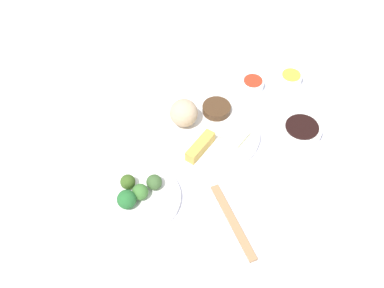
{
  "coord_description": "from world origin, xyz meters",
  "views": [
    {
      "loc": [
        0.74,
        0.3,
        1.0
      ],
      "look_at": [
        0.08,
        -0.05,
        0.06
      ],
      "focal_mm": 43.1,
      "sensor_mm": 36.0,
      "label": 1
    }
  ],
  "objects_px": {
    "broccoli_plate": "(141,198)",
    "sauce_ramekin_sweet_and_sour": "(251,84)",
    "main_plate": "(209,132)",
    "soy_sauce_bowl": "(301,131)",
    "sauce_ramekin_hot_mustard": "(291,79)",
    "chopsticks_pair": "(233,222)"
  },
  "relations": [
    {
      "from": "broccoli_plate",
      "to": "sauce_ramekin_sweet_and_sour",
      "type": "bearing_deg",
      "value": 169.75
    },
    {
      "from": "main_plate",
      "to": "broccoli_plate",
      "type": "height_order",
      "value": "main_plate"
    },
    {
      "from": "soy_sauce_bowl",
      "to": "sauce_ramekin_hot_mustard",
      "type": "bearing_deg",
      "value": -152.61
    },
    {
      "from": "soy_sauce_bowl",
      "to": "sauce_ramekin_sweet_and_sour",
      "type": "xyz_separation_m",
      "value": [
        -0.11,
        -0.19,
        -0.0
      ]
    },
    {
      "from": "sauce_ramekin_sweet_and_sour",
      "to": "sauce_ramekin_hot_mustard",
      "type": "bearing_deg",
      "value": 128.29
    },
    {
      "from": "main_plate",
      "to": "chopsticks_pair",
      "type": "distance_m",
      "value": 0.28
    },
    {
      "from": "chopsticks_pair",
      "to": "main_plate",
      "type": "bearing_deg",
      "value": -141.94
    },
    {
      "from": "soy_sauce_bowl",
      "to": "sauce_ramekin_sweet_and_sour",
      "type": "relative_size",
      "value": 1.65
    },
    {
      "from": "main_plate",
      "to": "sauce_ramekin_hot_mustard",
      "type": "relative_size",
      "value": 4.24
    },
    {
      "from": "sauce_ramekin_sweet_and_sour",
      "to": "sauce_ramekin_hot_mustard",
      "type": "xyz_separation_m",
      "value": [
        -0.08,
        0.1,
        0.0
      ]
    },
    {
      "from": "broccoli_plate",
      "to": "soy_sauce_bowl",
      "type": "relative_size",
      "value": 1.79
    },
    {
      "from": "sauce_ramekin_hot_mustard",
      "to": "broccoli_plate",
      "type": "bearing_deg",
      "value": -18.06
    },
    {
      "from": "broccoli_plate",
      "to": "sauce_ramekin_hot_mustard",
      "type": "distance_m",
      "value": 0.6
    },
    {
      "from": "broccoli_plate",
      "to": "sauce_ramekin_hot_mustard",
      "type": "relative_size",
      "value": 2.96
    },
    {
      "from": "soy_sauce_bowl",
      "to": "sauce_ramekin_hot_mustard",
      "type": "distance_m",
      "value": 0.21
    },
    {
      "from": "sauce_ramekin_sweet_and_sour",
      "to": "broccoli_plate",
      "type": "bearing_deg",
      "value": -10.25
    },
    {
      "from": "broccoli_plate",
      "to": "chopsticks_pair",
      "type": "relative_size",
      "value": 0.91
    },
    {
      "from": "main_plate",
      "to": "sauce_ramekin_hot_mustard",
      "type": "bearing_deg",
      "value": 156.54
    },
    {
      "from": "main_plate",
      "to": "soy_sauce_bowl",
      "type": "relative_size",
      "value": 2.56
    },
    {
      "from": "sauce_ramekin_hot_mustard",
      "to": "chopsticks_pair",
      "type": "height_order",
      "value": "sauce_ramekin_hot_mustard"
    },
    {
      "from": "sauce_ramekin_sweet_and_sour",
      "to": "sauce_ramekin_hot_mustard",
      "type": "relative_size",
      "value": 1.0
    },
    {
      "from": "broccoli_plate",
      "to": "chopsticks_pair",
      "type": "bearing_deg",
      "value": 101.44
    }
  ]
}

